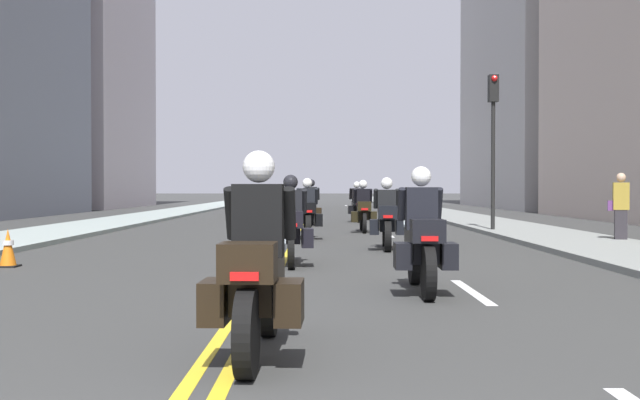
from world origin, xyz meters
TOP-DOWN VIEW (x-y plane):
  - ground_plane at (0.00, 48.00)m, footprint 264.00×264.00m
  - sidewalk_left at (-6.93, 48.00)m, footprint 2.81×144.00m
  - sidewalk_right at (6.93, 48.00)m, footprint 2.81×144.00m
  - centreline_yellow_inner at (-0.12, 48.00)m, footprint 0.12×132.00m
  - centreline_yellow_outer at (0.12, 48.00)m, footprint 0.12×132.00m
  - lane_dashes_white at (2.76, 29.00)m, footprint 0.14×56.40m
  - building_left_2 at (-15.60, 51.12)m, footprint 6.90×14.54m
  - motorcycle_0 at (0.29, 4.13)m, footprint 0.77×2.21m
  - motorcycle_1 at (2.09, 7.86)m, footprint 0.77×2.26m
  - motorcycle_2 at (0.27, 11.39)m, footprint 0.78×2.27m
  - motorcycle_3 at (2.25, 14.79)m, footprint 0.78×2.18m
  - motorcycle_4 at (0.45, 18.30)m, footprint 0.78×2.16m
  - motorcycle_5 at (2.10, 21.35)m, footprint 0.76×2.21m
  - motorcycle_6 at (0.47, 25.30)m, footprint 0.77×2.24m
  - motorcycle_7 at (2.26, 28.38)m, footprint 0.78×2.24m
  - traffic_cone_0 at (-4.55, 11.11)m, footprint 0.35×0.35m
  - traffic_light_near at (5.92, 20.72)m, footprint 0.28×0.38m
  - pedestrian_0 at (7.98, 16.34)m, footprint 0.50×0.30m

SIDE VIEW (x-z plane):
  - ground_plane at x=0.00m, z-range 0.00..0.00m
  - centreline_yellow_inner at x=-0.12m, z-range 0.00..0.01m
  - centreline_yellow_outer at x=0.12m, z-range 0.00..0.01m
  - lane_dashes_white at x=2.76m, z-range 0.00..0.01m
  - sidewalk_left at x=-6.93m, z-range 0.00..0.12m
  - sidewalk_right at x=6.93m, z-range 0.00..0.12m
  - traffic_cone_0 at x=-4.55m, z-range 0.00..0.65m
  - motorcycle_3 at x=2.25m, z-range -0.15..1.43m
  - motorcycle_4 at x=0.45m, z-range -0.16..1.45m
  - motorcycle_5 at x=2.10m, z-range -0.14..1.45m
  - motorcycle_7 at x=2.26m, z-range -0.14..1.46m
  - motorcycle_0 at x=0.29m, z-range -0.17..1.49m
  - motorcycle_2 at x=0.27m, z-range -0.13..1.45m
  - motorcycle_1 at x=2.09m, z-range -0.16..1.47m
  - motorcycle_6 at x=0.47m, z-range -0.16..1.50m
  - pedestrian_0 at x=7.98m, z-range 0.03..1.74m
  - traffic_light_near at x=5.92m, z-range 0.91..5.61m
  - building_left_2 at x=-15.60m, z-range 0.00..22.52m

